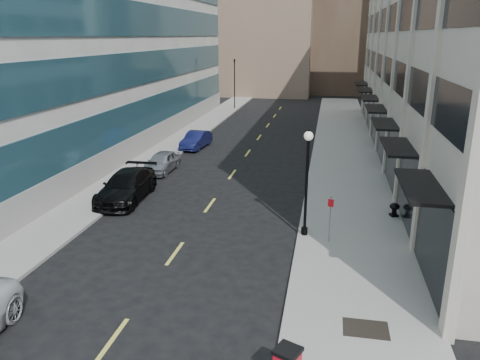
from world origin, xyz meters
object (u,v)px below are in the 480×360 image
at_px(car_silver_sedan, 162,162).
at_px(lamppost, 307,174).
at_px(car_blue_sedan, 196,140).
at_px(car_black_pickup, 126,186).
at_px(traffic_signal, 234,62).
at_px(sign_post, 330,212).
at_px(urn_planter, 394,208).

bearing_deg(car_silver_sedan, lamppost, -40.01).
distance_m(car_blue_sedan, lamppost, 19.05).
bearing_deg(car_blue_sedan, car_black_pickup, -86.31).
bearing_deg(traffic_signal, car_blue_sedan, -87.14).
height_order(car_black_pickup, car_blue_sedan, car_black_pickup).
xyz_separation_m(sign_post, urn_planter, (3.20, 3.71, -0.97)).
height_order(traffic_signal, car_silver_sedan, traffic_signal).
bearing_deg(car_black_pickup, sign_post, -21.64).
bearing_deg(sign_post, car_blue_sedan, 137.89).
bearing_deg(car_black_pickup, lamppost, -20.59).
bearing_deg(car_blue_sedan, lamppost, -53.70).
distance_m(car_black_pickup, sign_post, 11.88).
distance_m(car_silver_sedan, urn_planter, 15.58).
bearing_deg(sign_post, urn_planter, 64.23).
distance_m(traffic_signal, car_blue_sedan, 21.72).
height_order(car_black_pickup, urn_planter, car_black_pickup).
relative_size(car_silver_sedan, lamppost, 0.81).
bearing_deg(sign_post, car_silver_sedan, 154.26).
relative_size(car_black_pickup, car_silver_sedan, 1.37).
relative_size(car_black_pickup, sign_post, 2.57).
bearing_deg(urn_planter, sign_post, -130.78).
bearing_deg(urn_planter, car_blue_sedan, 137.05).
relative_size(car_black_pickup, lamppost, 1.11).
relative_size(car_blue_sedan, sign_post, 1.94).
relative_size(car_silver_sedan, sign_post, 1.88).
height_order(traffic_signal, car_blue_sedan, traffic_signal).
bearing_deg(car_silver_sedan, traffic_signal, 93.32).
xyz_separation_m(lamppost, urn_planter, (4.30, 3.12, -2.46)).
distance_m(traffic_signal, car_silver_sedan, 28.69).
bearing_deg(car_silver_sedan, urn_planter, -20.53).
height_order(sign_post, urn_planter, sign_post).
bearing_deg(urn_planter, traffic_signal, 113.83).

